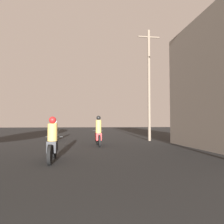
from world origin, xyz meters
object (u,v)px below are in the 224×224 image
Objects in this scene: utility_pole_far at (149,83)px; motorcycle_silver at (55,132)px; motorcycle_black at (52,143)px; motorcycle_red at (98,134)px.

motorcycle_silver is at bearing 172.30° from utility_pole_far.
motorcycle_black is 8.41m from motorcycle_silver.
motorcycle_black is at bearing -88.26° from motorcycle_silver.
motorcycle_black is 10.12m from utility_pole_far.
utility_pole_far reaches higher than motorcycle_black.
utility_pole_far is (6.65, -0.90, 3.58)m from motorcycle_silver.
utility_pole_far reaches higher than motorcycle_silver.
motorcycle_red reaches higher than motorcycle_silver.
motorcycle_black is 1.04× the size of motorcycle_silver.
motorcycle_red is at bearing -144.38° from utility_pole_far.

